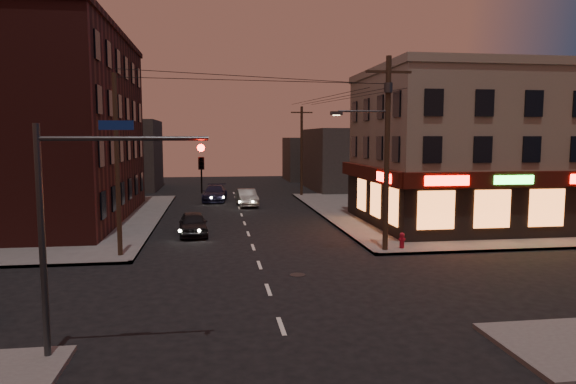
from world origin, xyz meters
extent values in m
plane|color=black|center=(0.00, 0.00, 0.00)|extent=(120.00, 120.00, 0.00)
cube|color=#514F4C|center=(18.00, 19.00, 0.07)|extent=(24.00, 28.00, 0.15)
cube|color=gray|center=(16.00, 13.50, 5.15)|extent=(15.00, 12.00, 10.00)
cube|color=gray|center=(16.00, 13.50, 10.40)|extent=(15.20, 12.20, 0.50)
cube|color=black|center=(16.00, 7.55, 1.85)|extent=(15.12, 0.25, 3.40)
cube|color=black|center=(8.55, 13.50, 1.85)|extent=(0.25, 12.12, 3.40)
cube|color=#3B0F09|center=(16.00, 7.25, 3.65)|extent=(15.60, 0.50, 0.90)
cube|color=#3B0F09|center=(8.25, 13.50, 3.65)|extent=(0.50, 12.60, 0.90)
cube|color=#FF140C|center=(10.70, 6.98, 3.65)|extent=(2.60, 0.06, 0.55)
cube|color=#26FF3F|center=(14.70, 6.98, 3.65)|extent=(2.40, 0.06, 0.50)
cube|color=#FF140C|center=(7.98, 9.70, 3.65)|extent=(0.06, 2.60, 0.55)
cube|color=orange|center=(15.40, 7.40, 1.95)|extent=(12.40, 0.08, 2.20)
cube|color=orange|center=(8.40, 12.50, 1.95)|extent=(0.08, 8.40, 2.20)
cube|color=#411715|center=(-14.50, 19.00, 6.65)|extent=(12.00, 20.00, 13.00)
cube|color=#3F3D3A|center=(14.00, 38.00, 3.50)|extent=(10.00, 12.00, 7.00)
cube|color=#3F3D3A|center=(-13.00, 42.00, 4.00)|extent=(9.00, 10.00, 8.00)
cube|color=#3F3D3A|center=(12.00, 52.00, 3.00)|extent=(8.00, 8.00, 6.00)
cylinder|color=#382619|center=(6.80, 5.80, 5.15)|extent=(0.28, 0.28, 10.00)
cube|color=#382619|center=(6.80, 5.80, 9.35)|extent=(2.40, 0.12, 0.12)
cylinder|color=#333538|center=(6.80, 5.80, 8.55)|extent=(0.44, 0.44, 0.50)
cylinder|color=#333538|center=(5.50, 5.80, 7.35)|extent=(2.60, 0.10, 0.10)
cube|color=#333538|center=(4.10, 5.80, 7.25)|extent=(0.60, 0.25, 0.18)
cube|color=#FFD88C|center=(4.10, 5.80, 7.15)|extent=(0.35, 0.15, 0.04)
cylinder|color=#382619|center=(6.80, 32.00, 4.65)|extent=(0.26, 0.26, 9.00)
cylinder|color=#382619|center=(-6.80, 6.50, 4.65)|extent=(0.24, 0.24, 9.00)
cylinder|color=#333538|center=(-6.60, -5.60, 3.20)|extent=(0.18, 0.18, 6.40)
cylinder|color=#333538|center=(-4.40, -5.60, 6.00)|extent=(4.40, 0.12, 0.12)
imported|color=black|center=(-2.40, -5.60, 5.50)|extent=(0.16, 0.20, 1.00)
sphere|color=#FF0C05|center=(-2.40, -5.72, 5.75)|extent=(0.20, 0.20, 0.20)
cube|color=navy|center=(-4.60, -5.60, 6.35)|extent=(0.90, 0.05, 0.25)
imported|color=black|center=(-3.41, 12.09, 0.72)|extent=(1.97, 4.32, 1.44)
imported|color=slate|center=(0.74, 25.30, 0.74)|extent=(1.93, 4.61, 1.48)
imported|color=#191A33|center=(-2.04, 29.12, 0.76)|extent=(2.55, 5.37, 1.51)
cylinder|color=maroon|center=(7.80, 6.00, 0.49)|extent=(0.29, 0.29, 0.67)
sphere|color=maroon|center=(7.80, 6.00, 0.85)|extent=(0.27, 0.27, 0.27)
cylinder|color=maroon|center=(7.80, 6.00, 0.62)|extent=(0.38, 0.21, 0.13)
cylinder|color=maroon|center=(7.80, 6.00, 0.62)|extent=(0.21, 0.38, 0.13)
camera|label=1|loc=(-2.05, -19.75, 6.03)|focal=32.00mm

